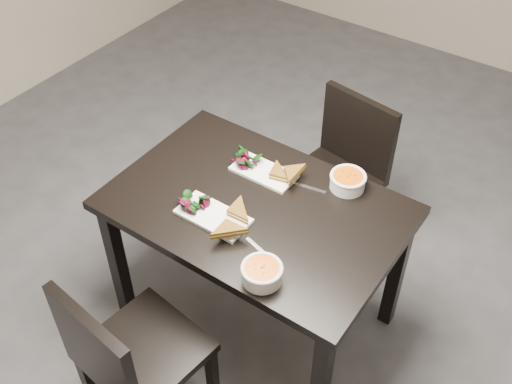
% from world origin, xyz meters
% --- Properties ---
extents(ground, '(5.00, 5.00, 0.00)m').
position_xyz_m(ground, '(0.00, 0.00, 0.00)').
color(ground, '#47474C').
rests_on(ground, ground).
extents(table, '(1.20, 0.80, 0.75)m').
position_xyz_m(table, '(0.01, -0.44, 0.65)').
color(table, black).
rests_on(table, ground).
extents(chair_near, '(0.47, 0.47, 0.85)m').
position_xyz_m(chair_near, '(-0.08, -1.16, 0.48)').
color(chair_near, black).
rests_on(chair_near, ground).
extents(chair_far, '(0.48, 0.48, 0.85)m').
position_xyz_m(chair_far, '(0.05, 0.26, 0.48)').
color(chair_far, black).
rests_on(chair_far, ground).
extents(plate_near, '(0.30, 0.15, 0.01)m').
position_xyz_m(plate_near, '(-0.09, -0.60, 0.76)').
color(plate_near, white).
rests_on(plate_near, table).
extents(sandwich_near, '(0.15, 0.12, 0.05)m').
position_xyz_m(sandwich_near, '(-0.03, -0.58, 0.79)').
color(sandwich_near, olive).
rests_on(sandwich_near, plate_near).
extents(salad_near, '(0.09, 0.08, 0.04)m').
position_xyz_m(salad_near, '(-0.19, -0.60, 0.79)').
color(salad_near, black).
rests_on(salad_near, plate_near).
extents(soup_bowl_near, '(0.16, 0.16, 0.07)m').
position_xyz_m(soup_bowl_near, '(0.25, -0.75, 0.79)').
color(soup_bowl_near, white).
rests_on(soup_bowl_near, table).
extents(cutlery_near, '(0.18, 0.06, 0.00)m').
position_xyz_m(cutlery_near, '(0.17, -0.64, 0.75)').
color(cutlery_near, silver).
rests_on(cutlery_near, table).
extents(plate_far, '(0.28, 0.14, 0.01)m').
position_xyz_m(plate_far, '(-0.08, -0.26, 0.76)').
color(plate_far, white).
rests_on(plate_far, table).
extents(sandwich_far, '(0.16, 0.14, 0.05)m').
position_xyz_m(sandwich_far, '(-0.01, -0.27, 0.79)').
color(sandwich_far, olive).
rests_on(sandwich_far, plate_far).
extents(salad_far, '(0.09, 0.08, 0.04)m').
position_xyz_m(salad_far, '(-0.18, -0.26, 0.78)').
color(salad_far, black).
rests_on(salad_far, plate_far).
extents(soup_bowl_far, '(0.16, 0.16, 0.07)m').
position_xyz_m(soup_bowl_far, '(0.26, -0.13, 0.79)').
color(soup_bowl_far, white).
rests_on(soup_bowl_far, table).
extents(cutlery_far, '(0.18, 0.05, 0.00)m').
position_xyz_m(cutlery_far, '(0.12, -0.23, 0.75)').
color(cutlery_far, silver).
rests_on(cutlery_far, table).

